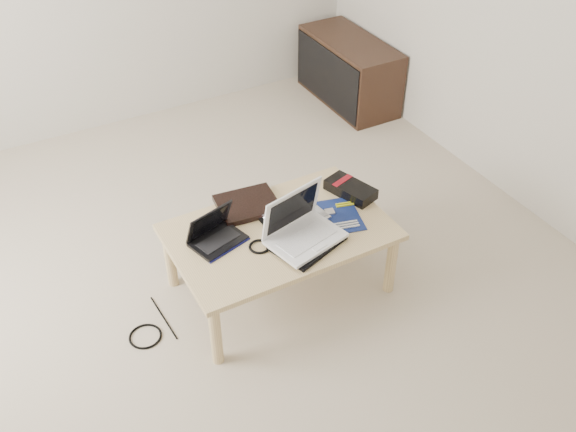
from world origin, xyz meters
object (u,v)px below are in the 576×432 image
netbook (215,235)px  coffee_table (280,237)px  gpu_box (350,189)px  white_laptop (301,228)px  media_cabinet (348,71)px

netbook → coffee_table: bearing=-13.7°
gpu_box → netbook: bearing=-179.5°
coffee_table → gpu_box: gpu_box is taller
coffee_table → gpu_box: bearing=10.0°
coffee_table → white_laptop: size_ratio=2.71×
media_cabinet → white_laptop: bearing=-129.2°
netbook → white_laptop: (0.37, -0.20, 0.03)m
coffee_table → media_cabinet: size_ratio=1.22×
coffee_table → media_cabinet: bearing=47.6°
coffee_table → netbook: bearing=166.3°
media_cabinet → coffee_table: bearing=-132.4°
coffee_table → gpu_box: size_ratio=3.64×
media_cabinet → gpu_box: media_cabinet is taller
white_laptop → gpu_box: 0.47m
netbook → gpu_box: netbook is taller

